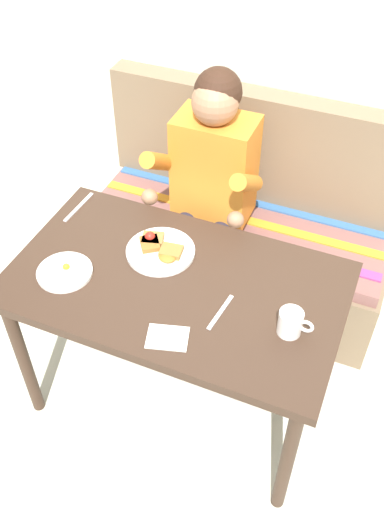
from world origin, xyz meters
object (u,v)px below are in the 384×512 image
at_px(person, 209,180).
at_px(table, 176,296).
at_px(fork, 220,312).
at_px(napkin, 168,338).
at_px(plate_eggs, 65,272).
at_px(knife, 79,207).
at_px(coffee_mug, 291,322).
at_px(plate_breakfast, 160,250).
at_px(couch, 240,233).

bearing_deg(person, table, -79.72).
distance_m(table, fork, 0.23).
height_order(person, napkin, person).
height_order(plate_eggs, knife, plate_eggs).
bearing_deg(table, coffee_mug, -8.63).
xyz_separation_m(napkin, fork, (0.12, 0.17, -0.00)).
height_order(table, plate_breakfast, plate_breakfast).
relative_size(table, napkin, 8.91).
xyz_separation_m(table, couch, (0.00, 0.76, -0.32)).
bearing_deg(couch, coffee_mug, -62.30).
bearing_deg(napkin, plate_eggs, 164.99).
height_order(fork, knife, same).
bearing_deg(person, napkin, -77.41).
height_order(table, fork, fork).
relative_size(plate_breakfast, fork, 1.52).
distance_m(plate_breakfast, fork, 0.37).
relative_size(fork, knife, 0.85).
distance_m(coffee_mug, napkin, 0.40).
bearing_deg(coffee_mug, fork, -177.34).
bearing_deg(plate_breakfast, coffee_mug, -18.01).
relative_size(plate_eggs, coffee_mug, 1.70).
bearing_deg(fork, napkin, -118.45).
distance_m(table, couch, 0.83).
bearing_deg(knife, coffee_mug, -14.04).
xyz_separation_m(couch, plate_breakfast, (-0.11, -0.65, 0.41)).
xyz_separation_m(plate_breakfast, fork, (0.31, -0.19, -0.01)).
distance_m(fork, knife, 0.79).
bearing_deg(couch, table, -90.00).
height_order(person, knife, person).
distance_m(couch, plate_eggs, 1.05).
distance_m(plate_eggs, coffee_mug, 0.82).
xyz_separation_m(couch, person, (-0.11, -0.17, 0.41)).
bearing_deg(couch, fork, -76.67).
bearing_deg(plate_eggs, knife, 113.40).
relative_size(plate_breakfast, napkin, 1.92).
distance_m(plate_breakfast, knife, 0.43).
distance_m(couch, coffee_mug, 1.04).
distance_m(napkin, knife, 0.77).
height_order(table, coffee_mug, coffee_mug).
height_order(plate_eggs, fork, plate_eggs).
bearing_deg(plate_breakfast, plate_eggs, -139.02).
bearing_deg(fork, plate_eggs, -168.66).
bearing_deg(knife, plate_eggs, -63.89).
distance_m(couch, napkin, 1.09).
xyz_separation_m(napkin, knife, (-0.61, 0.47, -0.00)).
bearing_deg(couch, person, -121.44).
height_order(couch, person, person).
bearing_deg(plate_eggs, person, 68.69).
distance_m(plate_eggs, fork, 0.59).
relative_size(person, napkin, 9.01).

